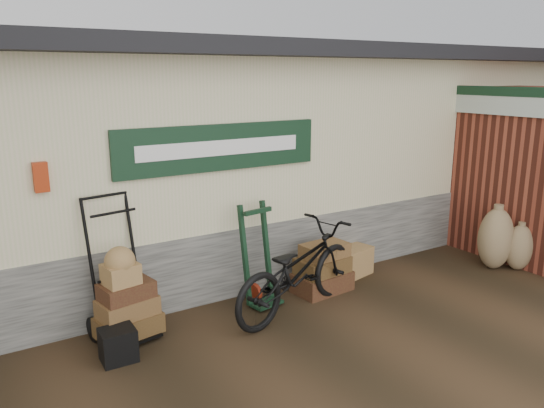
% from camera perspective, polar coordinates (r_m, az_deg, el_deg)
% --- Properties ---
extents(ground, '(80.00, 80.00, 0.00)m').
position_cam_1_polar(ground, '(6.24, 1.54, -12.80)').
color(ground, black).
rests_on(ground, ground).
extents(station_building, '(14.40, 4.10, 3.20)m').
position_cam_1_polar(station_building, '(8.08, -9.28, 5.25)').
color(station_building, '#4C4C47').
rests_on(station_building, ground).
extents(brick_outbuilding, '(1.71, 4.51, 2.62)m').
position_cam_1_polar(brick_outbuilding, '(9.85, 20.89, 4.20)').
color(brick_outbuilding, maroon).
rests_on(brick_outbuilding, ground).
extents(porter_trolley, '(0.88, 0.72, 1.59)m').
position_cam_1_polar(porter_trolley, '(5.94, -16.31, -6.48)').
color(porter_trolley, black).
rests_on(porter_trolley, ground).
extents(green_barrow, '(0.52, 0.46, 1.27)m').
position_cam_1_polar(green_barrow, '(6.54, -1.49, -5.49)').
color(green_barrow, black).
rests_on(green_barrow, ground).
extents(suitcase_stack, '(0.78, 0.53, 0.66)m').
position_cam_1_polar(suitcase_stack, '(7.02, 5.45, -6.80)').
color(suitcase_stack, '#3E1B13').
rests_on(suitcase_stack, ground).
extents(wicker_hamper, '(0.69, 0.53, 0.40)m').
position_cam_1_polar(wicker_hamper, '(7.66, 8.34, -6.13)').
color(wicker_hamper, olive).
rests_on(wicker_hamper, ground).
extents(black_trunk, '(0.35, 0.30, 0.34)m').
position_cam_1_polar(black_trunk, '(5.67, -16.23, -14.35)').
color(black_trunk, black).
rests_on(black_trunk, ground).
extents(bicycle, '(1.21, 2.16, 1.19)m').
position_cam_1_polar(bicycle, '(6.31, 2.79, -6.59)').
color(bicycle, black).
rests_on(bicycle, ground).
extents(burlap_sack_left, '(0.64, 0.57, 0.91)m').
position_cam_1_polar(burlap_sack_left, '(8.42, 22.91, -3.44)').
color(burlap_sack_left, brown).
rests_on(burlap_sack_left, ground).
extents(burlap_sack_right, '(0.52, 0.48, 0.68)m').
position_cam_1_polar(burlap_sack_right, '(8.53, 25.06, -4.25)').
color(burlap_sack_right, brown).
rests_on(burlap_sack_right, ground).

